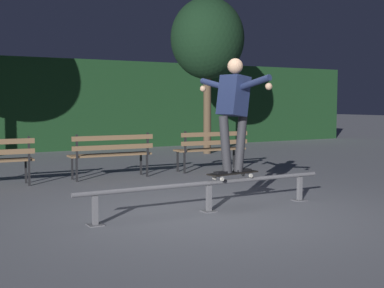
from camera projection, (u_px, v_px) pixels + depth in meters
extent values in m
plane|color=slate|center=(211.00, 212.00, 6.89)|extent=(90.00, 90.00, 0.00)
cube|color=#193D1E|center=(34.00, 105.00, 15.66)|extent=(24.00, 1.20, 2.79)
cylinder|color=slate|center=(209.00, 183.00, 6.91)|extent=(3.74, 0.06, 0.06)
cube|color=slate|center=(95.00, 211.00, 6.14)|extent=(0.06, 0.06, 0.36)
cube|color=slate|center=(95.00, 225.00, 6.16)|extent=(0.18, 0.18, 0.01)
cube|color=slate|center=(209.00, 198.00, 6.92)|extent=(0.06, 0.06, 0.36)
cube|color=slate|center=(209.00, 211.00, 6.94)|extent=(0.18, 0.18, 0.01)
cube|color=slate|center=(300.00, 189.00, 7.71)|extent=(0.06, 0.06, 0.36)
cube|color=slate|center=(299.00, 200.00, 7.72)|extent=(0.18, 0.18, 0.01)
cube|color=black|center=(233.00, 173.00, 7.09)|extent=(0.80, 0.31, 0.02)
cube|color=black|center=(233.00, 172.00, 7.09)|extent=(0.78, 0.29, 0.00)
cube|color=#9E9EA3|center=(247.00, 173.00, 7.25)|extent=(0.07, 0.18, 0.02)
cube|color=#9E9EA3|center=(218.00, 176.00, 6.93)|extent=(0.07, 0.18, 0.02)
cylinder|color=beige|center=(251.00, 176.00, 7.19)|extent=(0.06, 0.04, 0.05)
cylinder|color=beige|center=(243.00, 175.00, 7.32)|extent=(0.06, 0.04, 0.05)
cylinder|color=beige|center=(222.00, 179.00, 6.87)|extent=(0.06, 0.04, 0.05)
cylinder|color=beige|center=(214.00, 178.00, 7.00)|extent=(0.06, 0.04, 0.05)
cube|color=black|center=(242.00, 170.00, 7.20)|extent=(0.27, 0.14, 0.03)
cube|color=black|center=(223.00, 172.00, 6.98)|extent=(0.27, 0.14, 0.03)
cylinder|color=#333338|center=(241.00, 144.00, 7.14)|extent=(0.22, 0.15, 0.79)
cylinder|color=#333338|center=(225.00, 145.00, 6.97)|extent=(0.22, 0.15, 0.79)
cube|color=#1E284C|center=(233.00, 96.00, 7.00)|extent=(0.38, 0.40, 0.57)
cylinder|color=#1E284C|center=(253.00, 83.00, 6.69)|extent=(0.17, 0.61, 0.21)
cylinder|color=#1E284C|center=(215.00, 85.00, 7.29)|extent=(0.17, 0.61, 0.21)
sphere|color=tan|center=(269.00, 86.00, 6.47)|extent=(0.09, 0.09, 0.09)
sphere|color=tan|center=(203.00, 89.00, 7.52)|extent=(0.09, 0.09, 0.09)
sphere|color=tan|center=(235.00, 66.00, 6.99)|extent=(0.21, 0.21, 0.21)
cube|color=black|center=(26.00, 171.00, 9.35)|extent=(0.04, 0.04, 0.44)
cube|color=black|center=(29.00, 173.00, 9.07)|extent=(0.04, 0.04, 0.44)
cube|color=black|center=(29.00, 149.00, 9.00)|extent=(0.04, 0.04, 0.44)
cube|color=black|center=(141.00, 164.00, 10.47)|extent=(0.04, 0.04, 0.44)
cube|color=black|center=(147.00, 166.00, 10.19)|extent=(0.04, 0.04, 0.44)
cube|color=black|center=(148.00, 144.00, 10.12)|extent=(0.04, 0.04, 0.44)
cube|color=black|center=(72.00, 168.00, 9.82)|extent=(0.04, 0.04, 0.44)
cube|color=black|center=(77.00, 170.00, 9.54)|extent=(0.04, 0.04, 0.44)
cube|color=black|center=(77.00, 146.00, 9.47)|extent=(0.04, 0.04, 0.44)
cube|color=brown|center=(108.00, 154.00, 10.11)|extent=(1.60, 0.14, 0.04)
cube|color=brown|center=(110.00, 155.00, 9.99)|extent=(1.60, 0.14, 0.04)
cube|color=brown|center=(113.00, 155.00, 9.86)|extent=(1.60, 0.14, 0.04)
cube|color=brown|center=(114.00, 147.00, 9.79)|extent=(1.60, 0.08, 0.09)
cube|color=brown|center=(114.00, 138.00, 9.77)|extent=(1.60, 0.08, 0.09)
cube|color=black|center=(234.00, 158.00, 11.59)|extent=(0.04, 0.04, 0.44)
cube|color=black|center=(242.00, 159.00, 11.31)|extent=(0.04, 0.04, 0.44)
cube|color=black|center=(243.00, 140.00, 11.24)|extent=(0.04, 0.04, 0.44)
cube|color=black|center=(178.00, 161.00, 10.94)|extent=(0.04, 0.04, 0.44)
cube|color=black|center=(184.00, 163.00, 10.66)|extent=(0.04, 0.04, 0.44)
cube|color=black|center=(185.00, 142.00, 10.59)|extent=(0.04, 0.04, 0.44)
cube|color=brown|center=(207.00, 149.00, 11.23)|extent=(1.60, 0.14, 0.04)
cube|color=brown|center=(210.00, 149.00, 11.11)|extent=(1.60, 0.14, 0.04)
cube|color=brown|center=(213.00, 150.00, 10.98)|extent=(1.60, 0.14, 0.04)
cube|color=brown|center=(215.00, 143.00, 10.91)|extent=(1.60, 0.08, 0.09)
cube|color=brown|center=(215.00, 134.00, 10.89)|extent=(1.60, 0.08, 0.09)
cylinder|color=brown|center=(207.00, 112.00, 14.79)|extent=(0.22, 0.22, 2.39)
ellipsoid|color=black|center=(207.00, 38.00, 14.62)|extent=(2.09, 2.09, 2.30)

